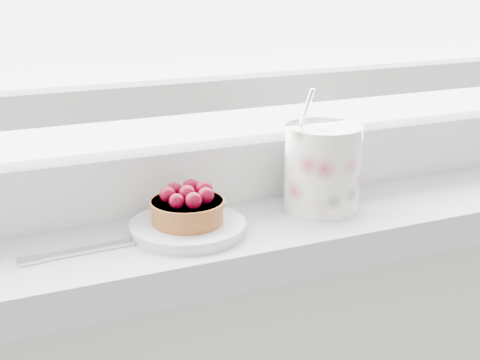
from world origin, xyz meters
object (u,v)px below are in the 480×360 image
floral_mug (324,165)px  raspberry_tart (188,206)px  saucer (188,227)px  fork (125,243)px

floral_mug → raspberry_tart: bearing=-177.4°
saucer → fork: (-0.07, -0.00, -0.00)m
raspberry_tart → fork: (-0.07, -0.00, -0.03)m
saucer → raspberry_tart: raspberry_tart is taller
raspberry_tart → saucer: bearing=-159.3°
raspberry_tart → fork: raspberry_tart is taller
saucer → fork: 0.07m
raspberry_tart → floral_mug: size_ratio=0.56×
saucer → raspberry_tart: size_ratio=1.55×
raspberry_tart → floral_mug: floral_mug is taller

